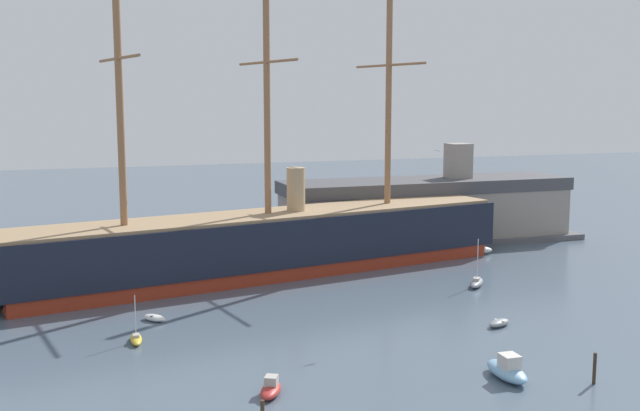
# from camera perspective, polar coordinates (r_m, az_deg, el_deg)

# --- Properties ---
(tall_ship) EXTENTS (74.66, 21.30, 36.20)m
(tall_ship) POSITION_cam_1_polar(r_m,az_deg,el_deg) (91.01, -3.90, -2.77)
(tall_ship) COLOR maroon
(tall_ship) RESTS_ON ground
(motorboat_foreground_left) EXTENTS (2.69, 3.50, 1.36)m
(motorboat_foreground_left) POSITION_cam_1_polar(r_m,az_deg,el_deg) (55.98, -3.71, -13.56)
(motorboat_foreground_left) COLOR #B22D28
(motorboat_foreground_left) RESTS_ON ground
(motorboat_foreground_right) EXTENTS (2.13, 4.83, 2.01)m
(motorboat_foreground_right) POSITION_cam_1_polar(r_m,az_deg,el_deg) (60.42, 13.88, -11.90)
(motorboat_foreground_right) COLOR #7FB2D6
(motorboat_foreground_right) RESTS_ON ground
(sailboat_mid_left) EXTENTS (1.13, 3.27, 4.20)m
(sailboat_mid_left) POSITION_cam_1_polar(r_m,az_deg,el_deg) (68.82, -13.64, -9.69)
(sailboat_mid_left) COLOR gold
(sailboat_mid_left) RESTS_ON ground
(dinghy_mid_right) EXTENTS (3.00, 2.23, 0.65)m
(dinghy_mid_right) POSITION_cam_1_polar(r_m,az_deg,el_deg) (73.37, 13.29, -8.58)
(dinghy_mid_right) COLOR gray
(dinghy_mid_right) RESTS_ON ground
(dinghy_alongside_bow) EXTENTS (2.53, 2.75, 0.62)m
(dinghy_alongside_bow) POSITION_cam_1_polar(r_m,az_deg,el_deg) (74.76, -12.31, -8.24)
(dinghy_alongside_bow) COLOR silver
(dinghy_alongside_bow) RESTS_ON ground
(sailboat_alongside_stern) EXTENTS (3.65, 3.95, 5.40)m
(sailboat_alongside_stern) POSITION_cam_1_polar(r_m,az_deg,el_deg) (87.71, 11.68, -5.68)
(sailboat_alongside_stern) COLOR gray
(sailboat_alongside_stern) RESTS_ON ground
(motorboat_far_left) EXTENTS (2.89, 5.10, 2.02)m
(motorboat_far_left) POSITION_cam_1_polar(r_m,az_deg,el_deg) (95.91, -21.80, -4.75)
(motorboat_far_left) COLOR gray
(motorboat_far_left) RESTS_ON ground
(motorboat_far_right) EXTENTS (5.10, 3.24, 1.99)m
(motorboat_far_right) POSITION_cam_1_polar(r_m,az_deg,el_deg) (105.34, 11.57, -3.21)
(motorboat_far_right) COLOR silver
(motorboat_far_right) RESTS_ON ground
(motorboat_distant_centre) EXTENTS (4.23, 3.23, 1.65)m
(motorboat_distant_centre) POSITION_cam_1_polar(r_m,az_deg,el_deg) (104.19, -4.70, -3.27)
(motorboat_distant_centre) COLOR orange
(motorboat_distant_centre) RESTS_ON ground
(mooring_piling_left_pair) EXTENTS (0.26, 0.26, 2.40)m
(mooring_piling_left_pair) POSITION_cam_1_polar(r_m,az_deg,el_deg) (61.11, 19.92, -11.43)
(mooring_piling_left_pair) COLOR #382B1E
(mooring_piling_left_pair) RESTS_ON ground
(dockside_warehouse_right) EXTENTS (46.54, 12.47, 14.37)m
(dockside_warehouse_right) POSITION_cam_1_polar(r_m,az_deg,el_deg) (112.39, 8.02, -0.37)
(dockside_warehouse_right) COLOR #565659
(dockside_warehouse_right) RESTS_ON ground
(seagull_in_flight) EXTENTS (1.12, 0.45, 0.13)m
(seagull_in_flight) POSITION_cam_1_polar(r_m,az_deg,el_deg) (73.81, 8.91, 4.09)
(seagull_in_flight) COLOR silver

